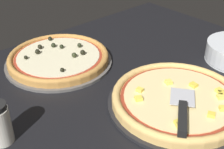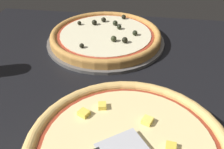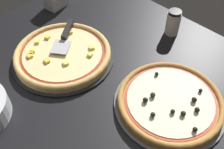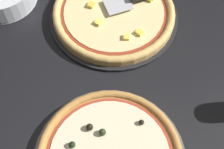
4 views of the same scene
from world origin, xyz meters
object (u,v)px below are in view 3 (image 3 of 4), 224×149
at_px(pizza_front, 63,54).
at_px(parmesan_shaker, 173,23).
at_px(pizza_back, 170,101).
at_px(serving_spatula, 66,33).

relative_size(pizza_front, parmesan_shaker, 3.39).
distance_m(pizza_front, pizza_back, 0.47).
distance_m(pizza_front, parmesan_shaker, 0.50).
relative_size(serving_spatula, parmesan_shaker, 1.70).
xyz_separation_m(serving_spatula, parmesan_shaker, (-0.38, 0.28, 0.00)).
distance_m(pizza_back, serving_spatula, 0.52).
height_order(pizza_front, parmesan_shaker, parmesan_shaker).
bearing_deg(pizza_front, serving_spatula, -137.70).
height_order(pizza_back, parmesan_shaker, parmesan_shaker).
bearing_deg(serving_spatula, pizza_front, 42.30).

